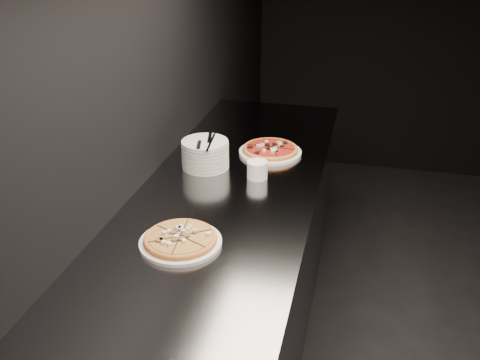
% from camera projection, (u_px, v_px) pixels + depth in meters
% --- Properties ---
extents(wall_left, '(0.02, 5.00, 2.80)m').
position_uv_depth(wall_left, '(136.00, 72.00, 2.11)').
color(wall_left, black).
rests_on(wall_left, floor).
extents(counter, '(0.74, 2.44, 0.92)m').
position_uv_depth(counter, '(229.00, 280.00, 2.44)').
color(counter, slate).
rests_on(counter, floor).
extents(pizza_mushroom, '(0.34, 0.34, 0.03)m').
position_uv_depth(pizza_mushroom, '(181.00, 240.00, 1.86)').
color(pizza_mushroom, white).
rests_on(pizza_mushroom, counter).
extents(pizza_tomato, '(0.30, 0.30, 0.04)m').
position_uv_depth(pizza_tomato, '(270.00, 150.00, 2.59)').
color(pizza_tomato, white).
rests_on(pizza_tomato, counter).
extents(plate_stack, '(0.21, 0.21, 0.13)m').
position_uv_depth(plate_stack, '(205.00, 154.00, 2.43)').
color(plate_stack, white).
rests_on(plate_stack, counter).
extents(cutlery, '(0.07, 0.23, 0.01)m').
position_uv_depth(cutlery, '(206.00, 142.00, 2.39)').
color(cutlery, '#B3B5BA').
rests_on(cutlery, plate_stack).
extents(ramekin, '(0.09, 0.09, 0.08)m').
position_uv_depth(ramekin, '(257.00, 169.00, 2.33)').
color(ramekin, white).
rests_on(ramekin, counter).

